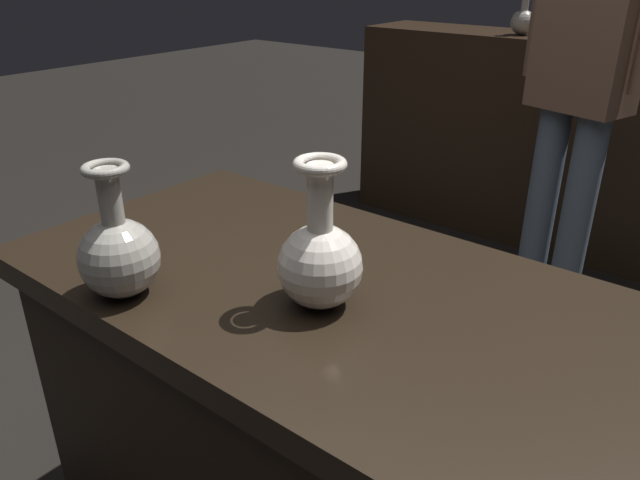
% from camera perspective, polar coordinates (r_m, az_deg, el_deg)
% --- Properties ---
extents(display_plinth, '(1.20, 0.64, 0.80)m').
position_cam_1_polar(display_plinth, '(1.34, 0.01, -18.81)').
color(display_plinth, black).
rests_on(display_plinth, ground_plane).
extents(back_display_shelf, '(2.60, 0.40, 0.99)m').
position_cam_1_polar(back_display_shelf, '(3.13, 26.30, 7.10)').
color(back_display_shelf, black).
rests_on(back_display_shelf, ground_plane).
extents(vase_centerpiece, '(0.14, 0.14, 0.25)m').
position_cam_1_polar(vase_centerpiece, '(0.99, -0.01, -1.77)').
color(vase_centerpiece, silver).
rests_on(vase_centerpiece, display_plinth).
extents(vase_tall_behind, '(0.14, 0.14, 0.24)m').
position_cam_1_polar(vase_tall_behind, '(1.08, -18.37, -1.12)').
color(vase_tall_behind, gray).
rests_on(vase_tall_behind, display_plinth).
extents(shelf_vase_left, '(0.11, 0.11, 0.22)m').
position_cam_1_polar(shelf_vase_left, '(3.12, 18.50, 19.04)').
color(shelf_vase_left, gray).
rests_on(shelf_vase_left, back_display_shelf).
extents(visitor_center_back, '(0.45, 0.26, 1.72)m').
position_cam_1_polar(visitor_center_back, '(2.28, 23.69, 15.34)').
color(visitor_center_back, slate).
rests_on(visitor_center_back, ground_plane).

